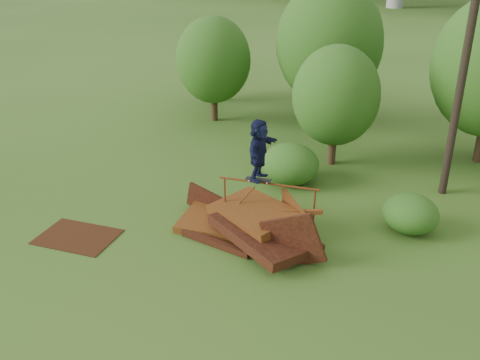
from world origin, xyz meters
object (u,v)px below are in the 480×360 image
Objects in this scene: utility_pole at (470,35)px; flat_plate at (78,237)px; scrap_pile at (251,224)px; skater at (259,150)px.

flat_plate is at bearing -129.81° from utility_pole.
utility_pole is at bearing 59.51° from scrap_pile.
skater is at bearing 42.54° from flat_plate.
skater is (-0.14, 0.60, 2.26)m from scrap_pile.
scrap_pile is 2.96× the size of skater.
scrap_pile is at bearing -120.49° from utility_pole.
skater reaches higher than flat_plate.
scrap_pile is 2.43× the size of flat_plate.
skater is 7.88m from utility_pole.
skater is 0.82× the size of flat_plate.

